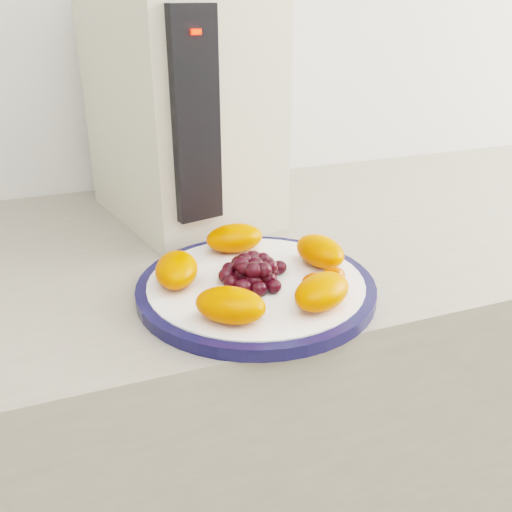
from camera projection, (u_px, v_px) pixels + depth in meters
name	position (u px, v px, depth m)	size (l,w,h in m)	color
counter	(157.00, 487.00, 0.99)	(3.50, 0.60, 0.90)	gray
cabinet_face	(158.00, 499.00, 1.00)	(3.48, 0.58, 0.84)	brown
plate_rim	(256.00, 288.00, 0.69)	(0.29, 0.29, 0.01)	#10113A
plate_face	(256.00, 287.00, 0.69)	(0.26, 0.26, 0.02)	white
appliance_body	(180.00, 102.00, 0.86)	(0.21, 0.29, 0.36)	beige
appliance_panel	(195.00, 119.00, 0.72)	(0.06, 0.02, 0.27)	black
appliance_led	(196.00, 32.00, 0.67)	(0.01, 0.01, 0.01)	#FF0C05
fruit_plate	(258.00, 270.00, 0.67)	(0.25, 0.24, 0.04)	#FF4500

